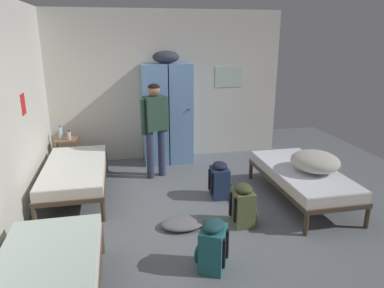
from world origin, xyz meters
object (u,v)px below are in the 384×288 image
bed_left_rear (75,171)px  water_bottle (61,133)px  bed_right (302,176)px  backpack_teal (212,246)px  clothes_pile_grey (183,223)px  backpack_navy (220,181)px  shelf_unit (67,151)px  backpack_olive (243,205)px  lotion_bottle (69,135)px  locker_bank (167,112)px  bedding_heap (315,161)px  person_traveler (155,122)px  bed_left_front (44,283)px

bed_left_rear → water_bottle: 1.25m
bed_right → bed_left_rear: size_ratio=1.00×
backpack_teal → clothes_pile_grey: bearing=99.3°
bed_right → bed_left_rear: same height
backpack_navy → backpack_teal: bearing=-109.1°
shelf_unit → backpack_olive: (2.43, -2.52, -0.09)m
backpack_olive → lotion_bottle: bearing=133.6°
shelf_unit → lotion_bottle: bearing=-29.7°
backpack_teal → backpack_olive: size_ratio=1.00×
locker_bank → backpack_teal: locker_bank is taller
shelf_unit → bed_left_rear: shelf_unit is taller
shelf_unit → backpack_teal: bearing=-61.5°
bed_left_rear → shelf_unit: bearing=102.3°
locker_bank → backpack_navy: (0.53, -1.74, -0.71)m
shelf_unit → backpack_olive: 3.50m
bedding_heap → lotion_bottle: (-3.54, 2.09, 0.02)m
person_traveler → backpack_navy: person_traveler is taller
water_bottle → backpack_olive: 3.59m
clothes_pile_grey → locker_bank: bearing=86.0°
bed_right → clothes_pile_grey: 1.91m
shelf_unit → backpack_navy: (2.36, -1.68, -0.09)m
lotion_bottle → backpack_navy: size_ratio=0.31×
bedding_heap → person_traveler: (-2.09, 1.46, 0.33)m
locker_bank → bedding_heap: locker_bank is taller
lotion_bottle → clothes_pile_grey: size_ratio=0.31×
bed_left_front → water_bottle: bearing=95.0°
bed_right → backpack_olive: (-1.07, -0.50, -0.12)m
bed_right → shelf_unit: bearing=150.0°
locker_bank → person_traveler: locker_bank is taller
bed_left_front → clothes_pile_grey: 1.93m
bed_right → lotion_bottle: lotion_bottle is taller
locker_bank → person_traveler: bearing=-112.8°
lotion_bottle → water_bottle: bearing=158.2°
locker_bank → bed_left_rear: locker_bank is taller
shelf_unit → person_traveler: size_ratio=0.36×
water_bottle → backpack_olive: bearing=-45.3°
backpack_olive → backpack_teal: bearing=-128.4°
bed_left_rear → bed_left_front: 2.57m
bed_left_rear → lotion_bottle: (-0.18, 1.11, 0.27)m
shelf_unit → backpack_navy: size_ratio=1.04×
bed_right → clothes_pile_grey: size_ratio=3.41×
bed_left_rear → clothes_pile_grey: (1.41, -1.29, -0.33)m
bed_right → backpack_olive: bearing=-155.0°
bed_left_front → backpack_navy: (2.11, 2.04, -0.12)m
bed_right → backpack_navy: 1.19m
water_bottle → backpack_teal: bearing=-60.6°
backpack_teal → bed_right: bearing=37.3°
bed_left_front → person_traveler: (1.27, 3.04, 0.58)m
locker_bank → backpack_olive: 2.74m
lotion_bottle → locker_bank: bearing=3.2°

